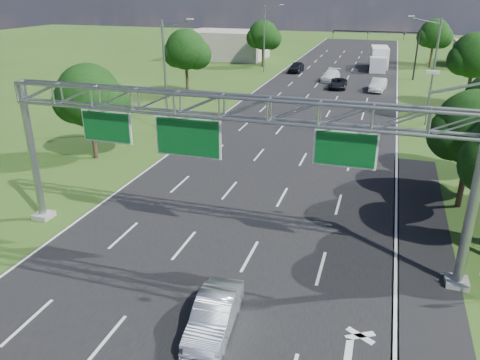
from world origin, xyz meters
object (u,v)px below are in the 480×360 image
at_px(sign_gantry, 224,119).
at_px(silver_sedan, 214,315).
at_px(box_truck, 379,59).
at_px(traffic_signal, 392,42).

height_order(sign_gantry, silver_sedan, sign_gantry).
xyz_separation_m(sign_gantry, box_truck, (5.42, 61.46, -5.24)).
relative_size(sign_gantry, traffic_signal, 1.92).
distance_m(sign_gantry, silver_sedan, 8.85).
height_order(sign_gantry, traffic_signal, sign_gantry).
bearing_deg(sign_gantry, silver_sedan, -74.89).
distance_m(traffic_signal, box_truck, 9.32).
bearing_deg(box_truck, silver_sedan, -98.42).
relative_size(sign_gantry, box_truck, 2.53).
xyz_separation_m(sign_gantry, silver_sedan, (1.65, -6.11, -6.19)).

